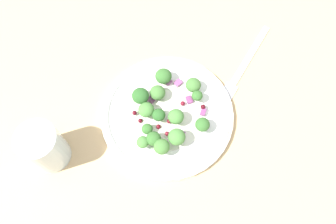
{
  "coord_description": "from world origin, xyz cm",
  "views": [
    {
      "loc": [
        -19.93,
        13.78,
        59.33
      ],
      "look_at": [
        -0.26,
        1.1,
        2.7
      ],
      "focal_mm": 37.88,
      "sensor_mm": 36.0,
      "label": 1
    }
  ],
  "objects": [
    {
      "name": "cranberry_5",
      "position": [
        -1.3,
        3.75,
        1.63
      ],
      "size": [
        0.82,
        0.82,
        0.82
      ],
      "primitive_type": "sphere",
      "color": "maroon",
      "rests_on": "plate"
    },
    {
      "name": "cranberry_4",
      "position": [
        -3.29,
        3.23,
        2.0
      ],
      "size": [
        0.76,
        0.76,
        0.76
      ],
      "primitive_type": "sphere",
      "color": "maroon",
      "rests_on": "plate"
    },
    {
      "name": "cranberry_0",
      "position": [
        2.99,
        5.98,
        2.06
      ],
      "size": [
        0.81,
        0.81,
        0.81
      ],
      "primitive_type": "sphere",
      "color": "#4C0A14",
      "rests_on": "plate"
    },
    {
      "name": "broccoli_floret_5",
      "position": [
        5.9,
        -1.9,
        3.02
      ],
      "size": [
        2.98,
        2.98,
        3.01
      ],
      "color": "#8EB77A",
      "rests_on": "plate"
    },
    {
      "name": "plate",
      "position": [
        -0.26,
        1.1,
        0.86
      ],
      "size": [
        23.55,
        23.55,
        1.7
      ],
      "color": "white",
      "rests_on": "ground_plane"
    },
    {
      "name": "onion_bit_2",
      "position": [
        0.02,
        -3.57,
        1.74
      ],
      "size": [
        1.58,
        1.28,
        0.55
      ],
      "primitive_type": "cube",
      "rotation": [
        0.0,
        0.0,
        1.35
      ],
      "color": "#843D75",
      "rests_on": "plate"
    },
    {
      "name": "onion_bit_0",
      "position": [
        3.92,
        -3.78,
        1.71
      ],
      "size": [
        1.29,
        1.49,
        0.56
      ],
      "primitive_type": "cube",
      "rotation": [
        0.0,
        0.0,
        1.72
      ],
      "color": "#934C84",
      "rests_on": "plate"
    },
    {
      "name": "broccoli_floret_3",
      "position": [
        -5.19,
        5.51,
        3.54
      ],
      "size": [
        2.69,
        2.69,
        2.72
      ],
      "color": "#ADD18E",
      "rests_on": "plate"
    },
    {
      "name": "broccoli_floret_13",
      "position": [
        -0.59,
        -4.78,
        3.11
      ],
      "size": [
        1.93,
        1.93,
        1.95
      ],
      "color": "#8EB77A",
      "rests_on": "plate"
    },
    {
      "name": "cranberry_2",
      "position": [
        1.34,
        5.82,
        1.61
      ],
      "size": [
        0.77,
        0.77,
        0.77
      ],
      "primitive_type": "sphere",
      "color": "#4C0A14",
      "rests_on": "plate"
    },
    {
      "name": "onion_bit_4",
      "position": [
        3.78,
        1.96,
        1.67
      ],
      "size": [
        1.51,
        1.57,
        0.42
      ],
      "primitive_type": "cube",
      "rotation": [
        0.0,
        0.0,
        1.89
      ],
      "color": "#934C84",
      "rests_on": "plate"
    },
    {
      "name": "onion_bit_5",
      "position": [
        -4.52,
        1.18,
        1.83
      ],
      "size": [
        1.56,
        1.45,
        0.47
      ],
      "primitive_type": "cube",
      "rotation": [
        0.0,
        0.0,
        0.53
      ],
      "color": "#843D75",
      "rests_on": "plate"
    },
    {
      "name": "cranberry_1",
      "position": [
        0.2,
        -2.16,
        1.86
      ],
      "size": [
        0.84,
        0.84,
        0.84
      ],
      "primitive_type": "sphere",
      "color": "maroon",
      "rests_on": "plate"
    },
    {
      "name": "broccoli_floret_1",
      "position": [
        -1.99,
        0.6,
        3.43
      ],
      "size": [
        2.75,
        2.75,
        2.79
      ],
      "color": "#9EC684",
      "rests_on": "plate"
    },
    {
      "name": "cranberry_6",
      "position": [
        -2.57,
        -4.77,
        2.04
      ],
      "size": [
        0.87,
        0.87,
        0.87
      ],
      "primitive_type": "sphere",
      "color": "#4C0A14",
      "rests_on": "plate"
    },
    {
      "name": "broccoli_floret_11",
      "position": [
        0.42,
        2.82,
        3.04
      ],
      "size": [
        2.3,
        2.3,
        2.33
      ],
      "color": "#9EC684",
      "rests_on": "plate"
    },
    {
      "name": "water_glass",
      "position": [
        4.75,
        21.62,
        4.54
      ],
      "size": [
        6.54,
        6.54,
        9.09
      ],
      "primitive_type": "cylinder",
      "color": "silver",
      "rests_on": "ground_plane"
    },
    {
      "name": "onion_bit_3",
      "position": [
        -3.31,
        -4.28,
        1.83
      ],
      "size": [
        1.49,
        1.57,
        0.51
      ],
      "primitive_type": "cube",
      "rotation": [
        0.0,
        0.0,
        2.23
      ],
      "color": "#843D75",
      "rests_on": "plate"
    },
    {
      "name": "broccoli_floret_0",
      "position": [
        1.95,
        4.14,
        3.13
      ],
      "size": [
        2.77,
        2.77,
        2.81
      ],
      "color": "#9EC684",
      "rests_on": "plate"
    },
    {
      "name": "broccoli_floret_10",
      "position": [
        3.71,
        0.73,
        2.98
      ],
      "size": [
        2.77,
        2.77,
        2.81
      ],
      "color": "#ADD18E",
      "rests_on": "plate"
    },
    {
      "name": "broccoli_floret_12",
      "position": [
        -5.14,
        2.52,
        3.61
      ],
      "size": [
        2.92,
        2.92,
        2.95
      ],
      "color": "#ADD18E",
      "rests_on": "plate"
    },
    {
      "name": "broccoli_floret_4",
      "position": [
        -3.23,
        5.86,
        3.3
      ],
      "size": [
        2.49,
        2.49,
        2.52
      ],
      "color": "#ADD18E",
      "rests_on": "plate"
    },
    {
      "name": "broccoli_floret_7",
      "position": [
        -2.69,
        7.68,
        3.09
      ],
      "size": [
        2.09,
        2.09,
        2.11
      ],
      "color": "#9EC684",
      "rests_on": "plate"
    },
    {
      "name": "ground_plane",
      "position": [
        0.0,
        0.0,
        -1.0
      ],
      "size": [
        180.0,
        180.0,
        2.0
      ],
      "primitive_type": "cube",
      "color": "tan"
    },
    {
      "name": "broccoli_floret_9",
      "position": [
        4.57,
        3.68,
        3.57
      ],
      "size": [
        2.99,
        2.99,
        3.03
      ],
      "color": "#8EB77A",
      "rests_on": "plate"
    },
    {
      "name": "cranberry_3",
      "position": [
        -1.6,
        1.74,
        2.05
      ],
      "size": [
        0.78,
        0.78,
        0.78
      ],
      "primitive_type": "sphere",
      "color": "maroon",
      "rests_on": "plate"
    },
    {
      "name": "broccoli_floret_2",
      "position": [
        -5.52,
        -2.45,
        3.12
      ],
      "size": [
        2.52,
        2.52,
        2.55
      ],
      "color": "#8EB77A",
      "rests_on": "plate"
    },
    {
      "name": "onion_bit_1",
      "position": [
        5.33,
        -2.42,
        1.57
      ],
      "size": [
        1.58,
        1.43,
        0.41
      ],
      "primitive_type": "cube",
      "rotation": [
        0.0,
        0.0,
        0.17
      ],
      "color": "#A35B93",
      "rests_on": "plate"
    },
    {
      "name": "dressing_pool",
      "position": [
        -0.26,
        1.1,
        1.3
      ],
      "size": [
        13.66,
        13.66,
        0.2
      ],
      "primitive_type": "cylinder",
      "color": "white",
      "rests_on": "plate"
    },
    {
      "name": "fork",
      "position": [
        0.71,
        -16.67,
        0.25
      ],
      "size": [
        9.78,
        17.5,
        0.5
      ],
      "color": "silver",
      "rests_on": "ground_plane"
    },
    {
      "name": "broccoli_floret_8",
      "position": [
        1.58,
        -5.45,
        2.9
      ],
      "size": [
        2.76,
        2.76,
        2.79
      ],
      "color": "#8EB77A",
      "rests_on": "plate"
    },
    {
      "name": "broccoli_floret_6",
      "position": [
        -0.96,
        5.76,
        2.65
      ],
      "size": [
        1.92,
        1.92,
        1.95
      ],
      "color": "#ADD18E",
      "rests_on": "plate"
    }
  ]
}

